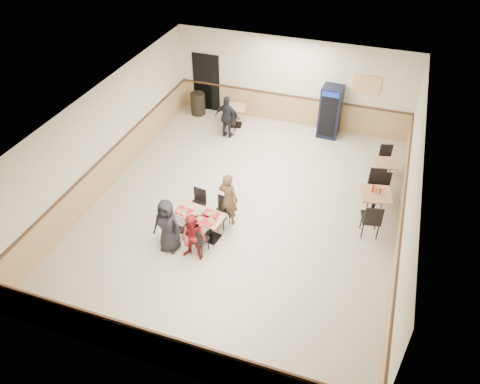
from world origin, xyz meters
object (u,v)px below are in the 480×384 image
at_px(diner_woman_right, 194,238).
at_px(side_table_near, 374,202).
at_px(lone_diner, 227,117).
at_px(diner_man_opposite, 228,199).
at_px(trash_bin, 198,104).
at_px(back_table, 235,113).
at_px(side_table_far, 384,169).
at_px(pepsi_cooler, 330,112).
at_px(diner_woman_left, 167,226).
at_px(main_table, 199,221).

bearing_deg(diner_woman_right, side_table_near, 37.94).
xyz_separation_m(lone_diner, side_table_near, (5.03, -2.66, -0.18)).
bearing_deg(diner_man_opposite, diner_woman_right, 89.45).
xyz_separation_m(diner_man_opposite, lone_diner, (-1.50, 4.02, -0.03)).
xyz_separation_m(diner_woman_right, trash_bin, (-2.74, 6.67, -0.25)).
bearing_deg(trash_bin, back_table, -12.76).
bearing_deg(diner_man_opposite, side_table_near, -147.94).
relative_size(side_table_far, pepsi_cooler, 0.44).
xyz_separation_m(diner_woman_left, diner_woman_right, (0.72, -0.10, -0.08)).
xyz_separation_m(diner_woman_right, pepsi_cooler, (1.95, 6.72, 0.22)).
height_order(diner_woman_right, back_table, diner_woman_right).
bearing_deg(diner_woman_left, back_table, 94.86).
height_order(main_table, diner_woman_right, diner_woman_right).
distance_m(side_table_far, trash_bin, 7.00).
xyz_separation_m(back_table, trash_bin, (-1.55, 0.35, -0.07)).
xyz_separation_m(diner_woman_left, trash_bin, (-2.03, 6.57, -0.33)).
distance_m(lone_diner, back_table, 0.84).
xyz_separation_m(main_table, diner_woman_right, (0.20, -0.81, 0.20)).
relative_size(lone_diner, trash_bin, 1.81).
distance_m(main_table, back_table, 5.61).
distance_m(diner_man_opposite, lone_diner, 4.29).
height_order(main_table, trash_bin, trash_bin).
bearing_deg(trash_bin, main_table, -66.61).
height_order(diner_woman_right, diner_man_opposite, diner_man_opposite).
distance_m(main_table, side_table_near, 4.53).
xyz_separation_m(diner_woman_left, side_table_near, (4.55, 2.76, -0.19)).
xyz_separation_m(side_table_near, trash_bin, (-6.57, 3.81, -0.14)).
bearing_deg(pepsi_cooler, side_table_near, -61.50).
relative_size(diner_woman_right, back_table, 1.66).
bearing_deg(pepsi_cooler, lone_diner, -156.79).
distance_m(diner_woman_right, diner_man_opposite, 1.54).
xyz_separation_m(side_table_near, back_table, (-5.03, 3.46, -0.08)).
xyz_separation_m(diner_man_opposite, side_table_far, (3.63, 3.08, -0.29)).
relative_size(diner_woman_left, trash_bin, 1.83).
distance_m(main_table, diner_woman_right, 0.85).
bearing_deg(diner_woman_right, side_table_far, 50.51).
distance_m(diner_woman_left, lone_diner, 5.44).
bearing_deg(side_table_far, diner_man_opposite, -139.72).
height_order(diner_man_opposite, back_table, diner_man_opposite).
bearing_deg(diner_man_opposite, main_table, 64.92).
relative_size(diner_man_opposite, trash_bin, 1.88).
height_order(diner_woman_right, trash_bin, diner_woman_right).
height_order(diner_woman_right, pepsi_cooler, pepsi_cooler).
xyz_separation_m(side_table_far, back_table, (-5.13, 1.74, 0.01)).
xyz_separation_m(diner_man_opposite, side_table_near, (3.52, 1.36, -0.21)).
height_order(back_table, trash_bin, trash_bin).
height_order(diner_woman_left, pepsi_cooler, pepsi_cooler).
bearing_deg(lone_diner, diner_woman_right, 104.92).
distance_m(side_table_far, back_table, 5.42).
bearing_deg(diner_man_opposite, diner_woman_left, 64.92).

